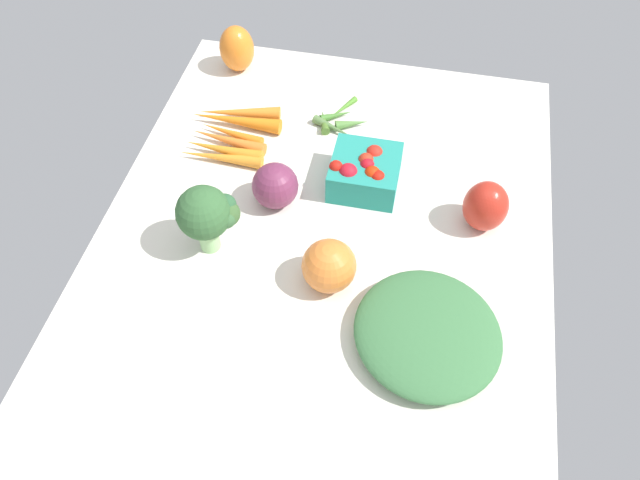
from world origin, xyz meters
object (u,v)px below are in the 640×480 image
object	(u,v)px
bell_pepper_orange	(237,49)
broccoli_head	(208,214)
bell_pepper_red	(486,206)
leafy_greens_clump	(428,333)
red_onion_center	(275,186)
okra_pile	(338,121)
berry_basket	(365,171)
heirloom_tomato_orange	(329,266)
carrot_bunch	(231,134)

from	to	relation	value
bell_pepper_orange	broccoli_head	bearing A→B (deg)	11.51
broccoli_head	bell_pepper_red	size ratio (longest dim) A/B	1.40
leafy_greens_clump	red_onion_center	size ratio (longest dim) A/B	2.78
leafy_greens_clump	bell_pepper_red	xyz separation A→B (cm)	(-24.57, 6.81, 2.32)
leafy_greens_clump	bell_pepper_orange	bearing A→B (deg)	-141.40
okra_pile	bell_pepper_red	bearing A→B (deg)	55.37
broccoli_head	red_onion_center	distance (cm)	14.51
berry_basket	heirloom_tomato_orange	world-z (taller)	heirloom_tomato_orange
carrot_bunch	red_onion_center	world-z (taller)	red_onion_center
red_onion_center	heirloom_tomato_orange	distance (cm)	19.38
okra_pile	leafy_greens_clump	bearing A→B (deg)	26.30
carrot_bunch	okra_pile	xyz separation A→B (cm)	(-8.28, 19.24, -0.49)
berry_basket	bell_pepper_red	bearing A→B (deg)	76.72
bell_pepper_red	heirloom_tomato_orange	bearing A→B (deg)	-53.49
bell_pepper_red	okra_pile	size ratio (longest dim) A/B	0.74
carrot_bunch	okra_pile	world-z (taller)	carrot_bunch
broccoli_head	okra_pile	xyz separation A→B (cm)	(-33.73, 14.42, -7.20)
heirloom_tomato_orange	berry_basket	bearing A→B (deg)	174.82
bell_pepper_red	red_onion_center	xyz separation A→B (cm)	(2.22, -35.51, -0.59)
bell_pepper_orange	heirloom_tomato_orange	bearing A→B (deg)	30.64
leafy_greens_clump	bell_pepper_orange	size ratio (longest dim) A/B	2.25
berry_basket	leafy_greens_clump	world-z (taller)	berry_basket
heirloom_tomato_orange	okra_pile	bearing A→B (deg)	-171.26
berry_basket	okra_pile	xyz separation A→B (cm)	(-14.89, -7.68, -2.49)
berry_basket	heirloom_tomato_orange	xyz separation A→B (cm)	(22.06, -2.00, 0.94)
red_onion_center	bell_pepper_orange	size ratio (longest dim) A/B	0.81
bell_pepper_orange	heirloom_tomato_orange	size ratio (longest dim) A/B	1.16
broccoli_head	heirloom_tomato_orange	bearing A→B (deg)	80.88
broccoli_head	okra_pile	world-z (taller)	broccoli_head
okra_pile	heirloom_tomato_orange	bearing A→B (deg)	8.74
broccoli_head	carrot_bunch	bearing A→B (deg)	-169.27
broccoli_head	red_onion_center	bearing A→B (deg)	146.62
leafy_greens_clump	heirloom_tomato_orange	size ratio (longest dim) A/B	2.61
broccoli_head	bell_pepper_orange	world-z (taller)	broccoli_head
broccoli_head	berry_basket	bearing A→B (deg)	130.45
leafy_greens_clump	heirloom_tomato_orange	bearing A→B (deg)	-114.68
bell_pepper_red	okra_pile	world-z (taller)	bell_pepper_red
red_onion_center	okra_pile	size ratio (longest dim) A/B	0.65
broccoli_head	leafy_greens_clump	bearing A→B (deg)	73.60
bell_pepper_orange	red_onion_center	bearing A→B (deg)	26.07
bell_pepper_red	bell_pepper_orange	size ratio (longest dim) A/B	0.93
berry_basket	bell_pepper_red	distance (cm)	21.70
broccoli_head	red_onion_center	size ratio (longest dim) A/B	1.61
heirloom_tomato_orange	red_onion_center	bearing A→B (deg)	-140.10
okra_pile	bell_pepper_orange	bearing A→B (deg)	-118.62
bell_pepper_red	red_onion_center	world-z (taller)	bell_pepper_red
broccoli_head	berry_basket	xyz separation A→B (cm)	(-18.84, 22.10, -4.71)
bell_pepper_orange	okra_pile	bearing A→B (deg)	61.38
bell_pepper_red	heirloom_tomato_orange	world-z (taller)	bell_pepper_red
carrot_bunch	bell_pepper_red	world-z (taller)	bell_pepper_red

